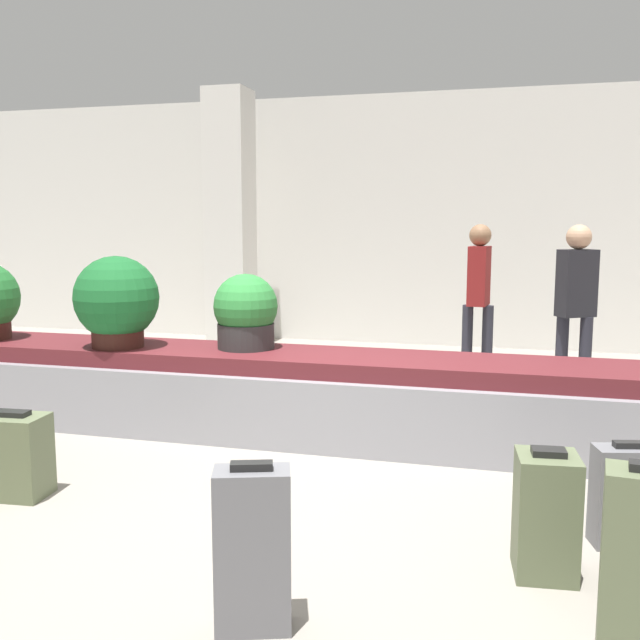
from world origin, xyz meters
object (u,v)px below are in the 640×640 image
at_px(pillar, 230,221).
at_px(suitcase_4, 632,496).
at_px(traveler_1, 479,288).
at_px(suitcase_2, 546,514).
at_px(potted_plant_1, 246,313).
at_px(potted_plant_2, 117,302).
at_px(suitcase_3, 253,549).
at_px(suitcase_1, 13,456).
at_px(traveler_0, 576,297).

height_order(pillar, suitcase_4, pillar).
height_order(suitcase_4, traveler_1, traveler_1).
distance_m(suitcase_2, potted_plant_1, 2.89).
relative_size(suitcase_4, traveler_1, 0.34).
distance_m(suitcase_4, potted_plant_2, 3.80).
height_order(suitcase_3, potted_plant_1, potted_plant_1).
bearing_deg(potted_plant_2, pillar, 98.04).
bearing_deg(pillar, suitcase_1, -82.34).
xyz_separation_m(suitcase_2, suitcase_3, (-1.12, -0.75, 0.04)).
bearing_deg(suitcase_4, potted_plant_1, 137.13).
distance_m(traveler_0, traveler_1, 1.10).
bearing_deg(traveler_0, pillar, -55.21).
height_order(suitcase_4, potted_plant_1, potted_plant_1).
relative_size(suitcase_2, traveler_0, 0.38).
xyz_separation_m(suitcase_2, traveler_1, (-0.50, 4.11, 0.64)).
xyz_separation_m(pillar, suitcase_3, (2.49, -5.94, -1.27)).
height_order(pillar, potted_plant_1, pillar).
bearing_deg(traveler_0, potted_plant_1, 0.96).
distance_m(suitcase_2, potted_plant_2, 3.58).
xyz_separation_m(suitcase_2, suitcase_4, (0.42, 0.42, -0.03)).
bearing_deg(traveler_1, suitcase_4, -158.08).
relative_size(suitcase_3, suitcase_4, 1.28).
distance_m(potted_plant_1, traveler_1, 2.79).
bearing_deg(suitcase_2, pillar, 119.09).
xyz_separation_m(suitcase_2, traveler_0, (0.37, 3.45, 0.64)).
bearing_deg(potted_plant_2, traveler_0, 27.54).
bearing_deg(pillar, traveler_0, -23.58).
relative_size(suitcase_1, traveler_1, 0.33).
bearing_deg(suitcase_4, traveler_0, 77.32).
bearing_deg(traveler_0, suitcase_3, 38.86).
bearing_deg(traveler_0, potted_plant_2, -4.09).
xyz_separation_m(potted_plant_1, traveler_1, (1.63, 2.26, 0.03)).
bearing_deg(pillar, suitcase_4, -49.81).
xyz_separation_m(suitcase_3, traveler_0, (1.49, 4.20, 0.59)).
relative_size(pillar, potted_plant_1, 5.61).
bearing_deg(suitcase_2, potted_plant_2, 146.50).
bearing_deg(suitcase_3, pillar, 94.06).
xyz_separation_m(potted_plant_1, potted_plant_2, (-0.97, -0.21, 0.08)).
distance_m(suitcase_1, potted_plant_2, 1.65).
relative_size(suitcase_3, traveler_0, 0.43).
distance_m(pillar, suitcase_4, 6.39).
relative_size(suitcase_1, suitcase_2, 0.87).
bearing_deg(suitcase_2, traveler_1, 91.22).
height_order(pillar, suitcase_3, pillar).
relative_size(suitcase_1, traveler_0, 0.33).
height_order(pillar, suitcase_2, pillar).
xyz_separation_m(potted_plant_2, traveler_1, (2.60, 2.48, -0.05)).
distance_m(pillar, suitcase_3, 6.56).
relative_size(suitcase_4, potted_plant_2, 0.75).
distance_m(potted_plant_2, traveler_0, 3.92).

